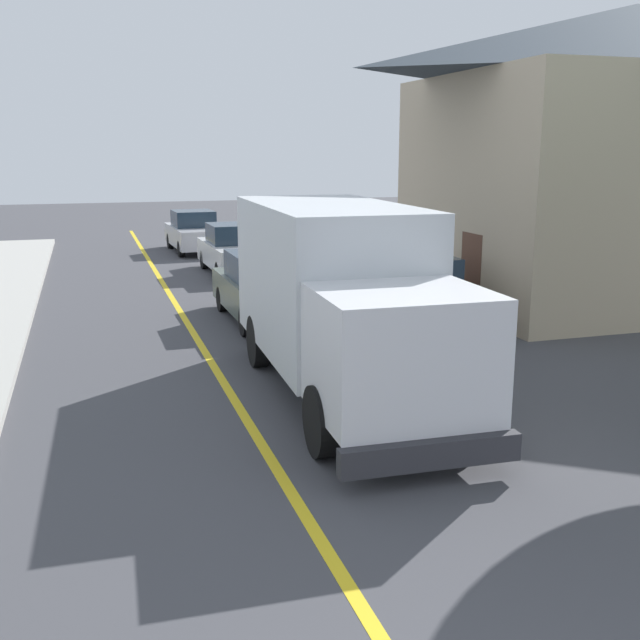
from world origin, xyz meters
TOP-DOWN VIEW (x-y plane):
  - centre_line_yellow at (0.00, 10.00)m, footprint 0.16×56.00m
  - box_truck at (1.84, 9.80)m, footprint 2.63×7.25m
  - parked_car_near at (1.88, 15.69)m, footprint 1.85×4.42m
  - parked_car_mid at (2.53, 22.93)m, footprint 1.90×4.44m
  - parked_car_far at (2.03, 28.97)m, footprint 1.98×4.47m
  - parked_van_across at (5.20, 14.21)m, footprint 1.82×4.41m
  - house_across_street at (11.99, 15.56)m, footprint 11.22×8.14m

SIDE VIEW (x-z plane):
  - centre_line_yellow at x=0.00m, z-range 0.00..0.01m
  - parked_car_near at x=1.88m, z-range -0.04..1.63m
  - parked_car_mid at x=2.53m, z-range -0.04..1.63m
  - parked_car_far at x=2.03m, z-range -0.04..1.63m
  - parked_van_across at x=5.20m, z-range -0.04..1.63m
  - box_truck at x=1.84m, z-range 0.17..3.37m
  - house_across_street at x=11.99m, z-range 0.14..7.98m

